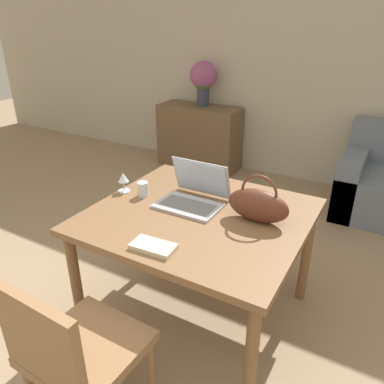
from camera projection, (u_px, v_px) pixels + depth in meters
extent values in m
cube|color=#BCB29E|center=(314.00, 56.00, 3.84)|extent=(10.00, 0.06, 2.70)
cube|color=brown|center=(199.00, 216.00, 2.10)|extent=(1.17, 1.07, 0.04)
cylinder|color=brown|center=(76.00, 286.00, 2.11)|extent=(0.06, 0.06, 0.69)
cylinder|color=brown|center=(251.00, 363.00, 1.64)|extent=(0.06, 0.06, 0.69)
cylinder|color=brown|center=(168.00, 215.00, 2.86)|extent=(0.06, 0.06, 0.69)
cylinder|color=brown|center=(306.00, 254.00, 2.39)|extent=(0.06, 0.06, 0.69)
cube|color=olive|center=(88.00, 348.00, 1.59)|extent=(0.46, 0.46, 0.05)
cube|color=olive|center=(40.00, 342.00, 1.35)|extent=(0.42, 0.05, 0.38)
cylinder|color=olive|center=(94.00, 341.00, 1.92)|extent=(0.04, 0.04, 0.42)
cylinder|color=olive|center=(151.00, 374.00, 1.75)|extent=(0.04, 0.04, 0.42)
cube|color=slate|center=(350.00, 180.00, 3.63)|extent=(0.20, 0.84, 0.56)
cube|color=brown|center=(199.00, 137.00, 4.59)|extent=(0.99, 0.40, 0.76)
cube|color=#ADADB2|center=(188.00, 206.00, 2.15)|extent=(0.37, 0.24, 0.02)
cube|color=slate|center=(187.00, 205.00, 2.14)|extent=(0.31, 0.15, 0.00)
cube|color=#ADADB2|center=(201.00, 178.00, 2.22)|extent=(0.37, 0.08, 0.23)
cube|color=silver|center=(201.00, 178.00, 2.22)|extent=(0.34, 0.07, 0.20)
cylinder|color=silver|center=(143.00, 189.00, 2.27)|extent=(0.07, 0.07, 0.09)
cylinder|color=silver|center=(124.00, 191.00, 2.35)|extent=(0.08, 0.08, 0.01)
cylinder|color=silver|center=(124.00, 186.00, 2.33)|extent=(0.01, 0.01, 0.06)
cone|color=silver|center=(123.00, 177.00, 2.31)|extent=(0.07, 0.07, 0.06)
ellipsoid|color=#592D1E|center=(258.00, 206.00, 1.97)|extent=(0.34, 0.12, 0.18)
torus|color=#592D1E|center=(259.00, 192.00, 1.94)|extent=(0.20, 0.01, 0.20)
cylinder|color=#333847|center=(203.00, 96.00, 4.39)|extent=(0.15, 0.15, 0.24)
sphere|color=#3D6B38|center=(203.00, 81.00, 4.31)|extent=(0.23, 0.23, 0.23)
sphere|color=#994C7F|center=(203.00, 75.00, 4.29)|extent=(0.31, 0.31, 0.31)
cube|color=beige|center=(153.00, 247.00, 1.76)|extent=(0.22, 0.13, 0.02)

